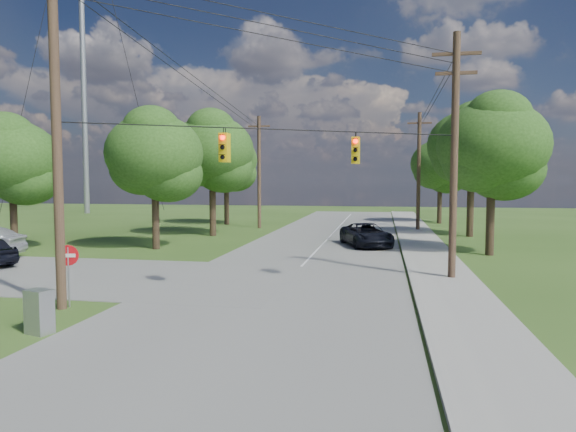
% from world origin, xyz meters
% --- Properties ---
extents(ground, '(140.00, 140.00, 0.00)m').
position_xyz_m(ground, '(0.00, 0.00, 0.00)').
color(ground, '#31501A').
rests_on(ground, ground).
extents(main_road, '(10.00, 100.00, 0.03)m').
position_xyz_m(main_road, '(2.00, 5.00, 0.01)').
color(main_road, gray).
rests_on(main_road, ground).
extents(sidewalk_east, '(2.60, 100.00, 0.12)m').
position_xyz_m(sidewalk_east, '(8.70, 5.00, 0.06)').
color(sidewalk_east, '#9E9D94').
rests_on(sidewalk_east, ground).
extents(pole_sw, '(2.00, 0.32, 12.00)m').
position_xyz_m(pole_sw, '(-4.60, 0.40, 6.23)').
color(pole_sw, brown).
rests_on(pole_sw, ground).
extents(pole_ne, '(2.00, 0.32, 10.50)m').
position_xyz_m(pole_ne, '(8.90, 8.00, 5.47)').
color(pole_ne, brown).
rests_on(pole_ne, ground).
extents(pole_north_e, '(2.00, 0.32, 10.00)m').
position_xyz_m(pole_north_e, '(8.90, 30.00, 5.13)').
color(pole_north_e, brown).
rests_on(pole_north_e, ground).
extents(pole_north_w, '(2.00, 0.32, 10.00)m').
position_xyz_m(pole_north_w, '(-5.00, 30.00, 5.13)').
color(pole_north_w, brown).
rests_on(pole_north_w, ground).
extents(power_lines, '(13.93, 29.62, 4.93)m').
position_xyz_m(power_lines, '(1.50, 11.54, 9.15)').
color(power_lines, black).
rests_on(power_lines, ground).
extents(traffic_signals, '(4.91, 3.27, 1.05)m').
position_xyz_m(traffic_signals, '(2.55, 4.43, 5.50)').
color(traffic_signals, yellow).
rests_on(traffic_signals, ground).
extents(radio_mast, '(0.70, 0.70, 45.00)m').
position_xyz_m(radio_mast, '(-32.00, 46.00, 22.50)').
color(radio_mast, '#999C9F').
rests_on(radio_mast, ground).
extents(tree_w_near, '(6.00, 6.00, 8.40)m').
position_xyz_m(tree_w_near, '(-8.00, 15.00, 5.92)').
color(tree_w_near, '#473523').
rests_on(tree_w_near, ground).
extents(tree_w_mid, '(6.40, 6.40, 9.22)m').
position_xyz_m(tree_w_mid, '(-7.00, 23.00, 6.58)').
color(tree_w_mid, '#473523').
rests_on(tree_w_mid, ground).
extents(tree_w_far, '(6.00, 6.00, 8.73)m').
position_xyz_m(tree_w_far, '(-9.00, 33.00, 6.25)').
color(tree_w_far, '#473523').
rests_on(tree_w_far, ground).
extents(tree_e_near, '(6.20, 6.20, 8.81)m').
position_xyz_m(tree_e_near, '(12.00, 16.00, 6.25)').
color(tree_e_near, '#473523').
rests_on(tree_e_near, ground).
extents(tree_e_mid, '(6.60, 6.60, 9.64)m').
position_xyz_m(tree_e_mid, '(12.50, 26.00, 6.91)').
color(tree_e_mid, '#473523').
rests_on(tree_e_mid, ground).
extents(tree_e_far, '(5.80, 5.80, 8.32)m').
position_xyz_m(tree_e_far, '(11.50, 38.00, 5.92)').
color(tree_e_far, '#473523').
rests_on(tree_e_far, ground).
extents(tree_cross_n, '(5.60, 5.60, 7.91)m').
position_xyz_m(tree_cross_n, '(-16.00, 12.50, 5.59)').
color(tree_cross_n, '#473523').
rests_on(tree_cross_n, ground).
extents(car_main_north, '(4.03, 5.81, 1.47)m').
position_xyz_m(car_main_north, '(4.91, 18.61, 0.77)').
color(car_main_north, black).
rests_on(car_main_north, main_road).
extents(control_cabinet, '(0.81, 0.68, 1.25)m').
position_xyz_m(control_cabinet, '(-3.50, -2.22, 0.62)').
color(control_cabinet, '#999C9F').
rests_on(control_cabinet, ground).
extents(do_not_enter_sign, '(0.69, 0.22, 2.12)m').
position_xyz_m(do_not_enter_sign, '(-4.49, 0.65, 1.56)').
color(do_not_enter_sign, '#999C9F').
rests_on(do_not_enter_sign, ground).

